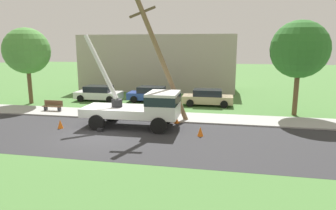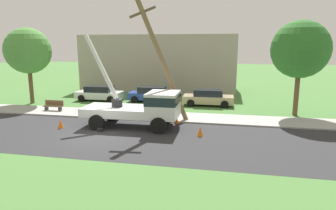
# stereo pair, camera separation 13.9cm
# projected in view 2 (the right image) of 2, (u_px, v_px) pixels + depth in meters

# --- Properties ---
(ground_plane) EXTENTS (120.00, 120.00, 0.00)m
(ground_plane) POSITION_uv_depth(u_px,v_px,m) (150.00, 100.00, 29.37)
(ground_plane) COLOR #477538
(road_asphalt) EXTENTS (80.00, 7.61, 0.01)m
(road_asphalt) POSITION_uv_depth(u_px,v_px,m) (97.00, 135.00, 17.85)
(road_asphalt) COLOR #2B2B2D
(road_asphalt) RESTS_ON ground
(sidewalk_strip) EXTENTS (80.00, 2.91, 0.10)m
(sidewalk_strip) POSITION_uv_depth(u_px,v_px,m) (127.00, 115.00, 22.89)
(sidewalk_strip) COLOR #9E9E99
(sidewalk_strip) RESTS_ON ground
(utility_truck) EXTENTS (6.79, 3.20, 5.98)m
(utility_truck) POSITION_uv_depth(u_px,v_px,m) (144.00, 106.00, 19.28)
(utility_truck) COLOR silver
(utility_truck) RESTS_ON ground
(leaning_utility_pole) EXTENTS (3.77, 1.84, 8.45)m
(leaning_utility_pole) POSITION_uv_depth(u_px,v_px,m) (162.00, 59.00, 20.01)
(leaning_utility_pole) COLOR brown
(leaning_utility_pole) RESTS_ON ground
(traffic_cone_ahead) EXTENTS (0.36, 0.36, 0.56)m
(traffic_cone_ahead) POSITION_uv_depth(u_px,v_px,m) (200.00, 132.00, 17.57)
(traffic_cone_ahead) COLOR orange
(traffic_cone_ahead) RESTS_ON ground
(traffic_cone_behind) EXTENTS (0.36, 0.36, 0.56)m
(traffic_cone_behind) POSITION_uv_depth(u_px,v_px,m) (61.00, 124.00, 19.30)
(traffic_cone_behind) COLOR orange
(traffic_cone_behind) RESTS_ON ground
(traffic_cone_curbside) EXTENTS (0.36, 0.36, 0.56)m
(traffic_cone_curbside) POSITION_uv_depth(u_px,v_px,m) (176.00, 119.00, 20.49)
(traffic_cone_curbside) COLOR orange
(traffic_cone_curbside) RESTS_ON ground
(parked_sedan_white) EXTENTS (4.42, 2.05, 1.42)m
(parked_sedan_white) POSITION_uv_depth(u_px,v_px,m) (100.00, 93.00, 28.83)
(parked_sedan_white) COLOR silver
(parked_sedan_white) RESTS_ON ground
(parked_sedan_blue) EXTENTS (4.40, 2.03, 1.42)m
(parked_sedan_blue) POSITION_uv_depth(u_px,v_px,m) (152.00, 94.00, 28.27)
(parked_sedan_blue) COLOR #263F99
(parked_sedan_blue) RESTS_ON ground
(parked_sedan_tan) EXTENTS (4.42, 2.06, 1.42)m
(parked_sedan_tan) POSITION_uv_depth(u_px,v_px,m) (208.00, 97.00, 26.48)
(parked_sedan_tan) COLOR tan
(parked_sedan_tan) RESTS_ON ground
(park_bench) EXTENTS (1.60, 0.45, 0.90)m
(park_bench) POSITION_uv_depth(u_px,v_px,m) (54.00, 106.00, 24.10)
(park_bench) COLOR brown
(park_bench) RESTS_ON ground
(roadside_tree_near) EXTENTS (4.06, 4.06, 6.79)m
(roadside_tree_near) POSITION_uv_depth(u_px,v_px,m) (28.00, 51.00, 26.77)
(roadside_tree_near) COLOR brown
(roadside_tree_near) RESTS_ON ground
(roadside_tree_far) EXTENTS (4.23, 4.23, 7.07)m
(roadside_tree_far) POSITION_uv_depth(u_px,v_px,m) (300.00, 50.00, 21.93)
(roadside_tree_far) COLOR brown
(roadside_tree_far) RESTS_ON ground
(lowrise_building_backdrop) EXTENTS (18.00, 6.00, 6.40)m
(lowrise_building_backdrop) POSITION_uv_depth(u_px,v_px,m) (160.00, 63.00, 35.87)
(lowrise_building_backdrop) COLOR #A5998C
(lowrise_building_backdrop) RESTS_ON ground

